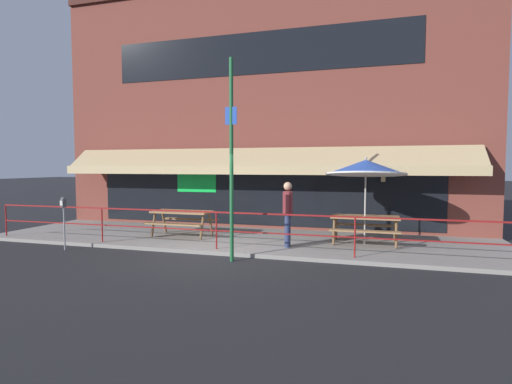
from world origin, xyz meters
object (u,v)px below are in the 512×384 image
at_px(picnic_table_left, 182,216).
at_px(street_sign_pole, 231,158).
at_px(picnic_table_centre, 365,222).
at_px(parking_meter_near, 64,207).
at_px(patio_umbrella_centre, 366,168).
at_px(pedestrian_walking, 288,211).

xyz_separation_m(picnic_table_left, street_sign_pole, (2.42, -2.26, 1.70)).
xyz_separation_m(picnic_table_centre, parking_meter_near, (-7.62, -2.61, 0.44)).
height_order(picnic_table_left, patio_umbrella_centre, patio_umbrella_centre).
xyz_separation_m(pedestrian_walking, street_sign_pole, (-1.00, -1.57, 1.34)).
xyz_separation_m(picnic_table_left, patio_umbrella_centre, (5.37, 0.24, 1.47)).
xyz_separation_m(parking_meter_near, street_sign_pole, (4.68, 0.08, 1.25)).
bearing_deg(pedestrian_walking, picnic_table_left, 168.61).
height_order(parking_meter_near, street_sign_pole, street_sign_pole).
height_order(picnic_table_left, street_sign_pole, street_sign_pole).
relative_size(pedestrian_walking, parking_meter_near, 1.20).
bearing_deg(picnic_table_left, pedestrian_walking, -11.39).
xyz_separation_m(picnic_table_left, pedestrian_walking, (3.42, -0.69, 0.35)).
relative_size(picnic_table_left, pedestrian_walking, 1.05).
distance_m(picnic_table_left, street_sign_pole, 3.72).
bearing_deg(picnic_table_left, patio_umbrella_centre, 2.51).
distance_m(picnic_table_centre, parking_meter_near, 8.07).
relative_size(patio_umbrella_centre, parking_meter_near, 1.67).
xyz_separation_m(picnic_table_left, picnic_table_centre, (5.37, 0.27, 0.00)).
xyz_separation_m(picnic_table_centre, patio_umbrella_centre, (0.00, -0.04, 1.47)).
relative_size(patio_umbrella_centre, street_sign_pole, 0.51).
relative_size(picnic_table_left, patio_umbrella_centre, 0.76).
distance_m(picnic_table_centre, patio_umbrella_centre, 1.47).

